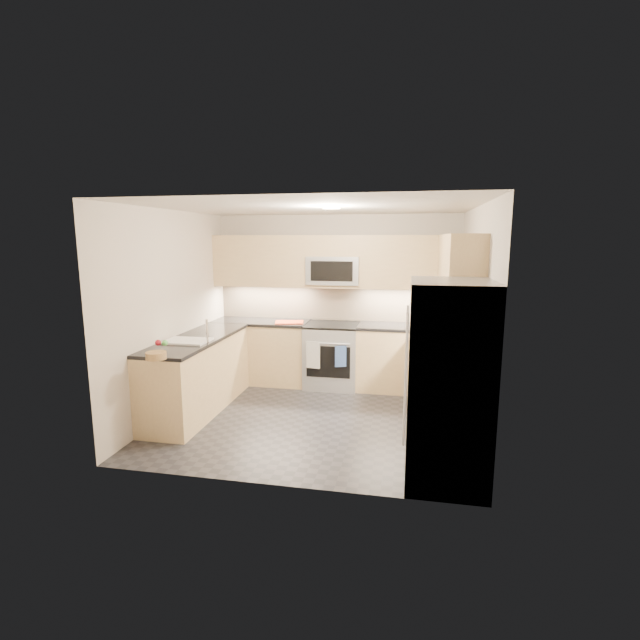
{
  "coord_description": "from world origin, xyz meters",
  "views": [
    {
      "loc": [
        1.09,
        -5.23,
        2.15
      ],
      "look_at": [
        0.0,
        0.35,
        1.15
      ],
      "focal_mm": 26.0,
      "sensor_mm": 36.0,
      "label": 1
    }
  ],
  "objects_px": {
    "refrigerator": "(448,382)",
    "cutting_board": "(289,322)",
    "microwave": "(334,270)",
    "fruit_basket": "(156,356)",
    "utensil_bowl": "(452,322)",
    "gas_range": "(332,356)"
  },
  "relations": [
    {
      "from": "fruit_basket",
      "to": "cutting_board",
      "type": "bearing_deg",
      "value": 70.73
    },
    {
      "from": "gas_range",
      "to": "fruit_basket",
      "type": "height_order",
      "value": "fruit_basket"
    },
    {
      "from": "cutting_board",
      "to": "fruit_basket",
      "type": "distance_m",
      "value": 2.42
    },
    {
      "from": "microwave",
      "to": "utensil_bowl",
      "type": "relative_size",
      "value": 2.87
    },
    {
      "from": "microwave",
      "to": "refrigerator",
      "type": "relative_size",
      "value": 0.42
    },
    {
      "from": "microwave",
      "to": "fruit_basket",
      "type": "xyz_separation_m",
      "value": [
        -1.43,
        -2.46,
        -0.72
      ]
    },
    {
      "from": "gas_range",
      "to": "utensil_bowl",
      "type": "relative_size",
      "value": 3.44
    },
    {
      "from": "refrigerator",
      "to": "cutting_board",
      "type": "distance_m",
      "value": 3.15
    },
    {
      "from": "refrigerator",
      "to": "fruit_basket",
      "type": "height_order",
      "value": "refrigerator"
    },
    {
      "from": "gas_range",
      "to": "utensil_bowl",
      "type": "xyz_separation_m",
      "value": [
        1.68,
        0.04,
        0.56
      ]
    },
    {
      "from": "refrigerator",
      "to": "cutting_board",
      "type": "xyz_separation_m",
      "value": [
        -2.08,
        2.37,
        0.05
      ]
    },
    {
      "from": "microwave",
      "to": "fruit_basket",
      "type": "height_order",
      "value": "microwave"
    },
    {
      "from": "cutting_board",
      "to": "microwave",
      "type": "bearing_deg",
      "value": 15.99
    },
    {
      "from": "refrigerator",
      "to": "cutting_board",
      "type": "relative_size",
      "value": 4.42
    },
    {
      "from": "gas_range",
      "to": "cutting_board",
      "type": "bearing_deg",
      "value": -174.98
    },
    {
      "from": "microwave",
      "to": "utensil_bowl",
      "type": "xyz_separation_m",
      "value": [
        1.68,
        -0.08,
        -0.68
      ]
    },
    {
      "from": "gas_range",
      "to": "refrigerator",
      "type": "height_order",
      "value": "refrigerator"
    },
    {
      "from": "refrigerator",
      "to": "cutting_board",
      "type": "height_order",
      "value": "refrigerator"
    },
    {
      "from": "microwave",
      "to": "fruit_basket",
      "type": "distance_m",
      "value": 2.94
    },
    {
      "from": "refrigerator",
      "to": "fruit_basket",
      "type": "distance_m",
      "value": 2.88
    },
    {
      "from": "gas_range",
      "to": "microwave",
      "type": "xyz_separation_m",
      "value": [
        0.0,
        0.12,
        1.24
      ]
    },
    {
      "from": "utensil_bowl",
      "to": "fruit_basket",
      "type": "distance_m",
      "value": 3.91
    }
  ]
}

